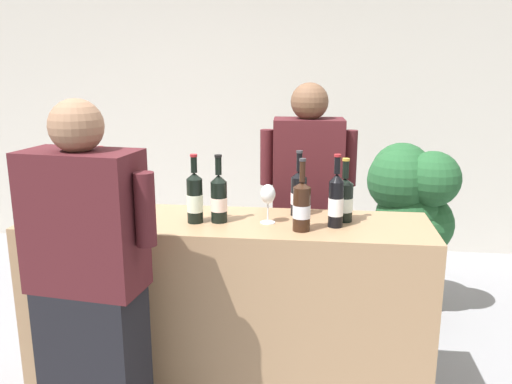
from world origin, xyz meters
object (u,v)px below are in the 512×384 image
object	(u,v)px
potted_shrub	(411,206)
wine_bottle_2	(299,193)
person_server	(307,225)
wine_bottle_4	(195,198)
person_guest	(91,306)
wine_bottle_5	(344,199)
wine_bottle_0	(103,189)
wine_bottle_1	(336,200)
wine_glass	(268,196)
wine_bottle_3	(219,198)
wine_bottle_6	(302,206)

from	to	relation	value
potted_shrub	wine_bottle_2	bearing A→B (deg)	-125.80
person_server	wine_bottle_4	bearing A→B (deg)	-128.92
wine_bottle_2	person_guest	size ratio (longest dim) A/B	0.20
wine_bottle_2	wine_bottle_5	bearing A→B (deg)	-19.09
wine_bottle_0	wine_bottle_1	distance (m)	1.20
wine_bottle_0	wine_bottle_4	xyz separation A→B (m)	(0.52, -0.12, 0.00)
wine_glass	person_guest	size ratio (longest dim) A/B	0.12
wine_bottle_0	person_guest	xyz separation A→B (m)	(0.19, -0.64, -0.34)
person_guest	potted_shrub	world-z (taller)	person_guest
wine_bottle_5	wine_bottle_2	bearing A→B (deg)	160.91
potted_shrub	wine_bottle_1	bearing A→B (deg)	-114.90
person_server	wine_glass	bearing A→B (deg)	-105.86
wine_bottle_2	wine_bottle_3	world-z (taller)	same
wine_bottle_4	person_guest	xyz separation A→B (m)	(-0.33, -0.52, -0.34)
wine_bottle_1	wine_bottle_3	xyz separation A→B (m)	(-0.56, 0.01, -0.01)
wine_bottle_0	wine_bottle_1	bearing A→B (deg)	-5.41
wine_bottle_0	potted_shrub	xyz separation A→B (m)	(1.76, 1.09, -0.33)
wine_bottle_0	wine_glass	world-z (taller)	wine_bottle_0
wine_bottle_0	wine_bottle_6	distance (m)	1.06
person_server	wine_bottle_1	bearing A→B (deg)	-77.06
wine_bottle_6	person_server	world-z (taller)	person_server
wine_bottle_5	wine_glass	bearing A→B (deg)	-168.54
wine_glass	person_server	xyz separation A→B (m)	(0.18, 0.62, -0.33)
wine_bottle_6	wine_bottle_3	bearing A→B (deg)	167.47
wine_bottle_1	wine_glass	size ratio (longest dim) A/B	1.82
wine_bottle_3	potted_shrub	distance (m)	1.67
wine_bottle_1	person_guest	world-z (taller)	person_guest
wine_bottle_1	wine_bottle_2	size ratio (longest dim) A/B	1.05
wine_bottle_4	wine_bottle_5	bearing A→B (deg)	8.55
wine_bottle_4	wine_bottle_2	bearing A→B (deg)	20.69
wine_bottle_0	person_server	xyz separation A→B (m)	(1.05, 0.53, -0.32)
wine_bottle_3	wine_bottle_4	bearing A→B (deg)	-169.02
wine_bottle_0	person_server	size ratio (longest dim) A/B	0.21
wine_bottle_2	person_guest	xyz separation A→B (m)	(-0.82, -0.71, -0.33)
wine_bottle_3	wine_bottle_6	bearing A→B (deg)	-12.53
wine_bottle_0	wine_glass	bearing A→B (deg)	-5.95
wine_bottle_2	wine_bottle_6	bearing A→B (deg)	-84.54
wine_bottle_1	wine_bottle_5	size ratio (longest dim) A/B	1.11
person_guest	wine_glass	bearing A→B (deg)	39.09
wine_bottle_0	wine_bottle_4	distance (m)	0.53
wine_bottle_2	wine_bottle_4	bearing A→B (deg)	-159.31
wine_bottle_3	wine_bottle_6	distance (m)	0.42
wine_bottle_1	wine_bottle_6	distance (m)	0.18
wine_bottle_4	wine_bottle_5	world-z (taller)	wine_bottle_4
wine_bottle_1	potted_shrub	world-z (taller)	wine_bottle_1
wine_bottle_4	potted_shrub	size ratio (longest dim) A/B	0.27
wine_glass	potted_shrub	distance (m)	1.52
wine_bottle_3	potted_shrub	xyz separation A→B (m)	(1.13, 1.20, -0.33)
wine_bottle_0	wine_bottle_2	xyz separation A→B (m)	(1.02, 0.06, -0.01)
wine_bottle_0	wine_bottle_3	size ratio (longest dim) A/B	1.04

